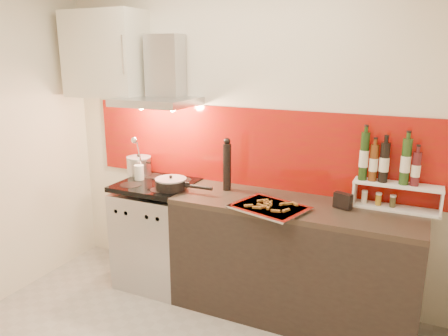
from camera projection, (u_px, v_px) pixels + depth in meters
The scene contains 13 objects.
back_wall at pixel (248, 137), 3.54m from camera, with size 3.40×0.02×2.60m, color silver.
backsplash at pixel (253, 148), 3.53m from camera, with size 3.00×0.02×0.64m, color maroon.
range_stove at pixel (158, 234), 3.78m from camera, with size 0.60×0.60×0.91m.
counter at pixel (292, 260), 3.29m from camera, with size 1.80×0.60×0.90m.
range_hood at pixel (162, 81), 3.57m from camera, with size 0.62×0.50×0.61m.
upper_cabinet at pixel (106, 54), 3.73m from camera, with size 0.70×0.35×0.72m, color beige.
stock_pot at pixel (139, 165), 3.89m from camera, with size 0.22×0.22×0.19m.
saute_pan at pixel (172, 184), 3.47m from camera, with size 0.49×0.25×0.12m.
utensil_jar at pixel (138, 168), 3.71m from camera, with size 0.08×0.12×0.39m.
pepper_mill at pixel (227, 165), 3.45m from camera, with size 0.07×0.07×0.42m.
step_shelf at pixel (390, 177), 3.02m from camera, with size 0.59×0.16×0.53m.
caddy_box at pixel (343, 201), 3.06m from camera, with size 0.13×0.05×0.11m, color black.
baking_tray at pixel (270, 207), 3.06m from camera, with size 0.58×0.50×0.03m.
Camera 1 is at (1.31, -1.83, 1.97)m, focal length 35.00 mm.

